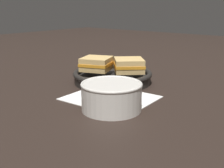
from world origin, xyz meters
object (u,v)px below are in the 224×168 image
(spoon, at_px, (124,95))
(sandwich_near_left, at_px, (97,64))
(skillet, at_px, (112,76))
(sandwich_near_right, at_px, (129,65))
(soup_bowl, at_px, (112,94))

(spoon, bearing_deg, sandwich_near_left, 118.80)
(skillet, distance_m, sandwich_near_right, 0.07)
(skillet, bearing_deg, spoon, -39.65)
(soup_bowl, bearing_deg, sandwich_near_left, 139.65)
(sandwich_near_left, relative_size, sandwich_near_right, 0.92)
(skillet, height_order, sandwich_near_right, sandwich_near_right)
(soup_bowl, xyz_separation_m, sandwich_near_left, (-0.22, 0.19, 0.02))
(spoon, height_order, sandwich_near_right, sandwich_near_right)
(spoon, height_order, sandwich_near_left, sandwich_near_left)
(skillet, xyz_separation_m, sandwich_near_left, (-0.05, -0.03, 0.04))
(spoon, distance_m, skillet, 0.18)
(skillet, bearing_deg, soup_bowl, -51.51)
(soup_bowl, height_order, spoon, soup_bowl)
(skillet, height_order, sandwich_near_left, sandwich_near_left)
(sandwich_near_left, distance_m, sandwich_near_right, 0.12)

